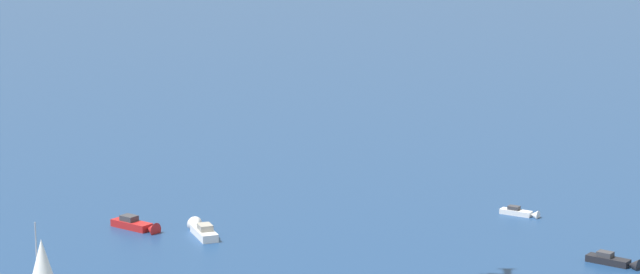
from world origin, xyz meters
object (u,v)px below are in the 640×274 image
Objects in this scene: motorboat_far_stbd at (137,225)px; motorboat_trailing at (615,261)px; motorboat_far_port at (521,213)px; motorboat_inshore at (202,230)px.

motorboat_trailing is at bearing 27.87° from motorboat_far_stbd.
motorboat_far_port is at bearing 149.87° from motorboat_trailing.
motorboat_far_port is at bearing 55.33° from motorboat_inshore.
motorboat_far_stbd is 0.95× the size of motorboat_inshore.
motorboat_far_stbd is (-36.58, -44.55, 0.18)m from motorboat_far_port.
motorboat_far_port is 0.73× the size of motorboat_far_stbd.
motorboat_inshore is (-27.66, -39.99, 0.22)m from motorboat_far_port.
motorboat_far_port is at bearing 50.61° from motorboat_far_stbd.
motorboat_trailing is (22.72, -13.19, 0.07)m from motorboat_far_port.
motorboat_trailing is at bearing -30.13° from motorboat_far_port.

